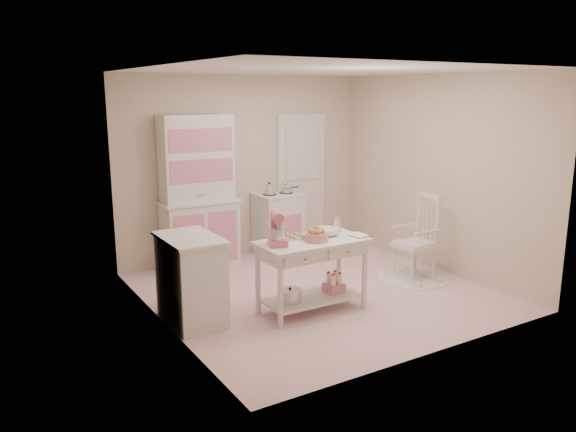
# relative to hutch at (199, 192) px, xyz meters

# --- Properties ---
(room_shell) EXTENTS (3.84, 3.84, 2.62)m
(room_shell) POSITION_rel_hutch_xyz_m (0.82, -1.66, 0.61)
(room_shell) COLOR pink
(room_shell) RESTS_ON ground
(door) EXTENTS (0.82, 0.05, 2.04)m
(door) POSITION_rel_hutch_xyz_m (1.77, 0.21, -0.02)
(door) COLOR silver
(door) RESTS_ON ground
(hutch) EXTENTS (1.06, 0.50, 2.08)m
(hutch) POSITION_rel_hutch_xyz_m (0.00, 0.00, 0.00)
(hutch) COLOR silver
(hutch) RESTS_ON ground
(stove) EXTENTS (0.62, 0.57, 0.92)m
(stove) POSITION_rel_hutch_xyz_m (1.20, -0.05, -0.58)
(stove) COLOR silver
(stove) RESTS_ON ground
(base_cabinet) EXTENTS (0.54, 0.84, 0.92)m
(base_cabinet) POSITION_rel_hutch_xyz_m (-0.81, -1.72, -0.58)
(base_cabinet) COLOR silver
(base_cabinet) RESTS_ON ground
(lace_rug) EXTENTS (0.92, 0.92, 0.01)m
(lace_rug) POSITION_rel_hutch_xyz_m (2.15, -1.89, -1.03)
(lace_rug) COLOR white
(lace_rug) RESTS_ON ground
(rocking_chair) EXTENTS (0.50, 0.73, 1.10)m
(rocking_chair) POSITION_rel_hutch_xyz_m (2.15, -1.89, -0.49)
(rocking_chair) COLOR silver
(rocking_chair) RESTS_ON ground
(work_table) EXTENTS (1.20, 0.60, 0.80)m
(work_table) POSITION_rel_hutch_xyz_m (0.43, -2.11, -0.64)
(work_table) COLOR silver
(work_table) RESTS_ON ground
(stand_mixer) EXTENTS (0.28, 0.33, 0.34)m
(stand_mixer) POSITION_rel_hutch_xyz_m (0.01, -2.09, -0.07)
(stand_mixer) COLOR #D35978
(stand_mixer) RESTS_ON work_table
(cookie_tray) EXTENTS (0.34, 0.24, 0.02)m
(cookie_tray) POSITION_rel_hutch_xyz_m (0.28, -1.93, -0.23)
(cookie_tray) COLOR silver
(cookie_tray) RESTS_ON work_table
(bread_basket) EXTENTS (0.25, 0.25, 0.09)m
(bread_basket) POSITION_rel_hutch_xyz_m (0.45, -2.16, -0.19)
(bread_basket) COLOR #CF7792
(bread_basket) RESTS_ON work_table
(mixing_bowl) EXTENTS (0.27, 0.27, 0.08)m
(mixing_bowl) POSITION_rel_hutch_xyz_m (0.69, -2.03, -0.20)
(mixing_bowl) COLOR white
(mixing_bowl) RESTS_ON work_table
(metal_pitcher) EXTENTS (0.10, 0.10, 0.17)m
(metal_pitcher) POSITION_rel_hutch_xyz_m (0.87, -1.95, -0.16)
(metal_pitcher) COLOR silver
(metal_pitcher) RESTS_ON work_table
(recipe_book) EXTENTS (0.18, 0.23, 0.02)m
(recipe_book) POSITION_rel_hutch_xyz_m (0.88, -2.23, -0.23)
(recipe_book) COLOR white
(recipe_book) RESTS_ON work_table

